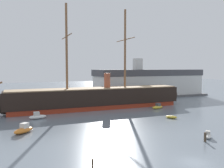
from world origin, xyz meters
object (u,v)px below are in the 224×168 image
Objects in this scene: motorboat_foreground_right at (208,135)px; mooring_piling_left_pair at (205,137)px; dinghy_mid_right at (171,117)px; motorboat_alongside_stern at (158,107)px; sailboat_distant_centre at (69,99)px; motorboat_far_right at (153,98)px; tall_ship at (98,98)px; mooring_piling_nearest at (92,164)px; dockside_warehouse_right at (149,83)px; motorboat_alongside_bow at (38,116)px; motorboat_mid_left at (24,130)px.

motorboat_foreground_right is 1.81× the size of mooring_piling_left_pair.
dinghy_mid_right is 13.98m from motorboat_alongside_stern.
sailboat_distant_centre reaches higher than motorboat_foreground_right.
mooring_piling_left_pair is at bearing -111.39° from dinghy_mid_right.
motorboat_far_right is (15.58, 30.48, 0.33)m from dinghy_mid_right.
mooring_piling_left_pair is (4.84, -39.02, -2.58)m from tall_ship.
tall_ship is 54.01× the size of mooring_piling_nearest.
mooring_piling_left_pair is (-2.26, -1.51, 0.38)m from motorboat_foreground_right.
dinghy_mid_right is 46.49m from dockside_warehouse_right.
motorboat_foreground_right is at bearing -106.06° from dinghy_mid_right.
dockside_warehouse_right reaches higher than motorboat_foreground_right.
tall_ship reaches higher than motorboat_alongside_bow.
motorboat_mid_left is at bearing 150.26° from motorboat_foreground_right.
sailboat_distant_centre is (-3.96, 20.74, -2.87)m from tall_ship.
dockside_warehouse_right is at bearing 64.31° from motorboat_far_right.
motorboat_far_right is 53.06m from mooring_piling_left_pair.
motorboat_foreground_right is 0.05× the size of dockside_warehouse_right.
motorboat_alongside_stern is at bearing 68.46° from dinghy_mid_right.
motorboat_far_right is (50.52, 29.25, 0.01)m from motorboat_mid_left.
motorboat_alongside_bow is at bearing 156.64° from dinghy_mid_right.
mooring_piling_nearest is at bearing -174.31° from mooring_piling_left_pair.
mooring_piling_left_pair is (23.97, -30.92, 0.17)m from motorboat_alongside_bow.
mooring_piling_nearest is at bearing -128.77° from dockside_warehouse_right.
motorboat_alongside_stern reaches higher than mooring_piling_nearest.
motorboat_mid_left is at bearing -138.96° from tall_ship.
motorboat_foreground_right is 0.66× the size of motorboat_alongside_stern.
tall_ship is 22.48× the size of motorboat_foreground_right.
sailboat_distant_centre is at bearing 62.25° from motorboat_alongside_bow.
dinghy_mid_right is 1.92× the size of mooring_piling_left_pair.
sailboat_distant_centre is at bearing 100.80° from tall_ship.
motorboat_foreground_right is at bearing -29.74° from motorboat_mid_left.
motorboat_alongside_bow reaches higher than motorboat_foreground_right.
motorboat_foreground_right is at bearing -108.56° from motorboat_alongside_stern.
mooring_piling_nearest is at bearing -135.53° from motorboat_alongside_stern.
motorboat_far_right is at bearing 30.07° from motorboat_mid_left.
dockside_warehouse_right reaches higher than sailboat_distant_centre.
motorboat_alongside_stern is (5.13, 13.00, 0.27)m from dinghy_mid_right.
motorboat_mid_left is at bearing -144.32° from dockside_warehouse_right.
tall_ship reaches higher than motorboat_mid_left.
motorboat_foreground_right is 30.68m from motorboat_alongside_stern.
motorboat_mid_left is 58.37m from motorboat_far_right.
mooring_piling_nearest is at bearing -131.09° from motorboat_far_right.
dockside_warehouse_right is (5.16, 10.73, 5.34)m from motorboat_far_right.
motorboat_alongside_stern is (9.76, 29.09, 0.19)m from motorboat_foreground_right.
motorboat_alongside_bow is at bearing 179.48° from motorboat_alongside_stern.
dockside_warehouse_right reaches higher than dinghy_mid_right.
dinghy_mid_right is 0.63× the size of motorboat_far_right.
sailboat_distant_centre is 36.85m from dockside_warehouse_right.
tall_ship is 10.54× the size of sailboat_distant_centre.
dockside_warehouse_right is (55.68, 39.98, 5.35)m from motorboat_mid_left.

